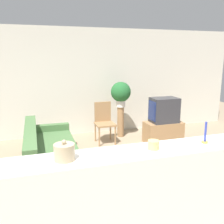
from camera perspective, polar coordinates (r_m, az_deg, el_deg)
name	(u,v)px	position (r m, az deg, el deg)	size (l,w,h in m)	color
ground_plane	(118,206)	(3.64, 1.41, -20.69)	(14.00, 14.00, 0.00)	gray
wall_back	(75,83)	(6.42, -8.53, 6.68)	(9.00, 0.06, 2.70)	beige
couch	(49,154)	(4.70, -14.12, -9.31)	(0.89, 2.09, 0.77)	#476B3D
tv_stand	(163,132)	(6.03, 11.60, -4.52)	(0.88, 0.45, 0.49)	#9E754C
television	(164,110)	(5.90, 11.77, 0.44)	(0.62, 0.42, 0.57)	#333338
wooden_chair	(104,120)	(5.86, -1.82, -1.93)	(0.44, 0.44, 0.95)	#9E754C
plant_stand	(121,122)	(6.30, 1.97, -2.23)	(0.17, 0.17, 0.77)	#9E754C
potted_plant	(121,93)	(6.15, 2.03, 4.45)	(0.49, 0.49, 0.62)	white
foreground_counter	(139,198)	(2.82, 6.28, -18.91)	(2.70, 0.44, 1.06)	white
decorative_bowl	(64,152)	(2.36, -10.85, -8.96)	(0.19, 0.19, 0.20)	tan
candle_jar	(153,145)	(2.62, 9.46, -7.42)	(0.12, 0.12, 0.09)	tan
candlestick	(205,136)	(2.94, 20.51, -5.21)	(0.07, 0.07, 0.24)	#B7933D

